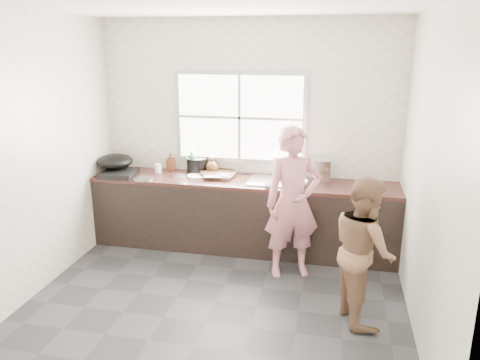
% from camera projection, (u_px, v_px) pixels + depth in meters
% --- Properties ---
extents(floor, '(3.60, 3.20, 0.01)m').
position_uv_depth(floor, '(216.00, 302.00, 4.54)').
color(floor, '#2A2A2D').
rests_on(floor, ground).
extents(ceiling, '(3.60, 3.20, 0.01)m').
position_uv_depth(ceiling, '(211.00, 5.00, 3.77)').
color(ceiling, silver).
rests_on(ceiling, wall_back).
extents(wall_back, '(3.60, 0.01, 2.70)m').
position_uv_depth(wall_back, '(248.00, 134.00, 5.66)').
color(wall_back, beige).
rests_on(wall_back, ground).
extents(wall_left, '(0.01, 3.20, 2.70)m').
position_uv_depth(wall_left, '(33.00, 157.00, 4.51)').
color(wall_left, beige).
rests_on(wall_left, ground).
extents(wall_right, '(0.01, 3.20, 2.70)m').
position_uv_depth(wall_right, '(429.00, 179.00, 3.79)').
color(wall_right, beige).
rests_on(wall_right, ground).
extents(wall_front, '(3.60, 0.01, 2.70)m').
position_uv_depth(wall_front, '(140.00, 238.00, 2.65)').
color(wall_front, beige).
rests_on(wall_front, ground).
extents(cabinet, '(3.60, 0.62, 0.82)m').
position_uv_depth(cabinet, '(243.00, 216.00, 5.63)').
color(cabinet, black).
rests_on(cabinet, floor).
extents(countertop, '(3.60, 0.64, 0.04)m').
position_uv_depth(countertop, '(243.00, 182.00, 5.51)').
color(countertop, '#321914').
rests_on(countertop, cabinet).
extents(sink, '(0.55, 0.45, 0.02)m').
position_uv_depth(sink, '(272.00, 181.00, 5.43)').
color(sink, silver).
rests_on(sink, countertop).
extents(faucet, '(0.02, 0.02, 0.30)m').
position_uv_depth(faucet, '(275.00, 165.00, 5.58)').
color(faucet, silver).
rests_on(faucet, countertop).
extents(window_frame, '(1.60, 0.05, 1.10)m').
position_uv_depth(window_frame, '(240.00, 118.00, 5.61)').
color(window_frame, '#9EA0A5').
rests_on(window_frame, wall_back).
extents(window_glazing, '(1.50, 0.01, 1.00)m').
position_uv_depth(window_glazing, '(239.00, 118.00, 5.59)').
color(window_glazing, white).
rests_on(window_glazing, window_frame).
extents(woman, '(0.64, 0.53, 1.51)m').
position_uv_depth(woman, '(293.00, 208.00, 4.88)').
color(woman, '#CE7B86').
rests_on(woman, floor).
extents(person_side, '(0.69, 0.78, 1.33)m').
position_uv_depth(person_side, '(364.00, 250.00, 4.10)').
color(person_side, brown).
rests_on(person_side, floor).
extents(cutting_board, '(0.54, 0.54, 0.05)m').
position_uv_depth(cutting_board, '(218.00, 174.00, 5.69)').
color(cutting_board, black).
rests_on(cutting_board, countertop).
extents(cleaver, '(0.22, 0.15, 0.01)m').
position_uv_depth(cleaver, '(212.00, 176.00, 5.49)').
color(cleaver, silver).
rests_on(cleaver, cutting_board).
extents(bowl_mince, '(0.21, 0.21, 0.05)m').
position_uv_depth(bowl_mince, '(224.00, 177.00, 5.53)').
color(bowl_mince, silver).
rests_on(bowl_mince, countertop).
extents(bowl_crabs, '(0.22, 0.22, 0.06)m').
position_uv_depth(bowl_crabs, '(296.00, 184.00, 5.23)').
color(bowl_crabs, white).
rests_on(bowl_crabs, countertop).
extents(bowl_held, '(0.18, 0.18, 0.05)m').
position_uv_depth(bowl_held, '(270.00, 185.00, 5.23)').
color(bowl_held, white).
rests_on(bowl_held, countertop).
extents(black_pot, '(0.34, 0.34, 0.18)m').
position_uv_depth(black_pot, '(197.00, 165.00, 5.81)').
color(black_pot, black).
rests_on(black_pot, countertop).
extents(plate_food, '(0.32, 0.32, 0.02)m').
position_uv_depth(plate_food, '(197.00, 176.00, 5.63)').
color(plate_food, white).
rests_on(plate_food, countertop).
extents(bottle_green, '(0.13, 0.13, 0.31)m').
position_uv_depth(bottle_green, '(192.00, 160.00, 5.81)').
color(bottle_green, green).
rests_on(bottle_green, countertop).
extents(bottle_brown_tall, '(0.10, 0.10, 0.20)m').
position_uv_depth(bottle_brown_tall, '(170.00, 163.00, 5.88)').
color(bottle_brown_tall, '#4F2613').
rests_on(bottle_brown_tall, countertop).
extents(bottle_brown_short, '(0.15, 0.15, 0.19)m').
position_uv_depth(bottle_brown_short, '(212.00, 166.00, 5.77)').
color(bottle_brown_short, '#502E14').
rests_on(bottle_brown_short, countertop).
extents(glass_jar, '(0.10, 0.10, 0.11)m').
position_uv_depth(glass_jar, '(158.00, 168.00, 5.79)').
color(glass_jar, white).
rests_on(glass_jar, countertop).
extents(burner, '(0.42, 0.42, 0.06)m').
position_uv_depth(burner, '(119.00, 174.00, 5.66)').
color(burner, black).
rests_on(burner, countertop).
extents(wok, '(0.58, 0.58, 0.17)m').
position_uv_depth(wok, '(115.00, 161.00, 5.78)').
color(wok, black).
rests_on(wok, burner).
extents(dish_rack, '(0.38, 0.29, 0.27)m').
position_uv_depth(dish_rack, '(314.00, 170.00, 5.42)').
color(dish_rack, silver).
rests_on(dish_rack, countertop).
extents(pot_lid_left, '(0.28, 0.28, 0.01)m').
position_uv_depth(pot_lid_left, '(143.00, 179.00, 5.53)').
color(pot_lid_left, '#AEAFB5').
rests_on(pot_lid_left, countertop).
extents(pot_lid_right, '(0.29, 0.29, 0.01)m').
position_uv_depth(pot_lid_right, '(177.00, 176.00, 5.64)').
color(pot_lid_right, silver).
rests_on(pot_lid_right, countertop).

